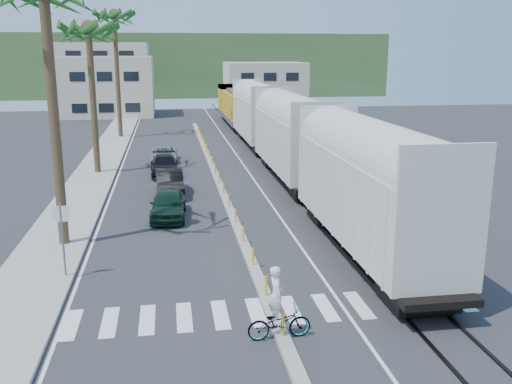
# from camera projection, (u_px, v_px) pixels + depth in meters

# --- Properties ---
(ground) EXTENTS (140.00, 140.00, 0.00)m
(ground) POSITION_uv_depth(u_px,v_px,m) (261.00, 288.00, 21.11)
(ground) COLOR #28282B
(ground) RESTS_ON ground
(sidewalk) EXTENTS (3.00, 90.00, 0.15)m
(sidewalk) POSITION_uv_depth(u_px,v_px,m) (100.00, 165.00, 43.82)
(sidewalk) COLOR gray
(sidewalk) RESTS_ON ground
(rails) EXTENTS (1.56, 100.00, 0.06)m
(rails) POSITION_uv_depth(u_px,v_px,m) (266.00, 154.00, 48.73)
(rails) COLOR black
(rails) RESTS_ON ground
(median) EXTENTS (0.45, 60.00, 0.85)m
(median) POSITION_uv_depth(u_px,v_px,m) (215.00, 175.00, 40.25)
(median) COLOR gray
(median) RESTS_ON ground
(crosswalk) EXTENTS (14.00, 2.20, 0.01)m
(crosswalk) POSITION_uv_depth(u_px,v_px,m) (271.00, 311.00, 19.19)
(crosswalk) COLOR silver
(crosswalk) RESTS_ON ground
(lane_markings) EXTENTS (9.42, 90.00, 0.01)m
(lane_markings) POSITION_uv_depth(u_px,v_px,m) (183.00, 163.00, 44.79)
(lane_markings) COLOR silver
(lane_markings) RESTS_ON ground
(freight_train) EXTENTS (3.00, 60.94, 5.85)m
(freight_train) POSITION_uv_depth(u_px,v_px,m) (276.00, 127.00, 43.60)
(freight_train) COLOR beige
(freight_train) RESTS_ON ground
(palm_trees) EXTENTS (3.50, 37.20, 13.75)m
(palm_trees) POSITION_uv_depth(u_px,v_px,m) (92.00, 18.00, 39.12)
(palm_trees) COLOR brown
(palm_trees) RESTS_ON ground
(street_sign) EXTENTS (0.60, 0.08, 3.00)m
(street_sign) POSITION_uv_depth(u_px,v_px,m) (62.00, 230.00, 21.48)
(street_sign) COLOR slate
(street_sign) RESTS_ON ground
(buildings) EXTENTS (38.00, 27.00, 10.00)m
(buildings) POSITION_uv_depth(u_px,v_px,m) (145.00, 80.00, 87.89)
(buildings) COLOR beige
(buildings) RESTS_ON ground
(hillside) EXTENTS (80.00, 20.00, 12.00)m
(hillside) POSITION_uv_depth(u_px,v_px,m) (182.00, 65.00, 115.66)
(hillside) COLOR #385628
(hillside) RESTS_ON ground
(car_lead) EXTENTS (2.25, 4.59, 1.50)m
(car_lead) POSITION_uv_depth(u_px,v_px,m) (168.00, 204.00, 29.87)
(car_lead) COLOR black
(car_lead) RESTS_ON ground
(car_second) EXTENTS (2.01, 4.67, 1.49)m
(car_second) POSITION_uv_depth(u_px,v_px,m) (170.00, 183.00, 34.85)
(car_second) COLOR black
(car_second) RESTS_ON ground
(car_third) EXTENTS (2.16, 4.85, 1.38)m
(car_third) POSITION_uv_depth(u_px,v_px,m) (165.00, 165.00, 40.47)
(car_third) COLOR black
(car_third) RESTS_ON ground
(car_rear) EXTENTS (2.15, 4.30, 1.17)m
(car_rear) POSITION_uv_depth(u_px,v_px,m) (164.00, 155.00, 45.35)
(car_rear) COLOR #B7BBBD
(car_rear) RESTS_ON ground
(cyclist) EXTENTS (0.93, 2.04, 2.34)m
(cyclist) POSITION_uv_depth(u_px,v_px,m) (278.00, 316.00, 17.20)
(cyclist) COLOR #9EA0A5
(cyclist) RESTS_ON ground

